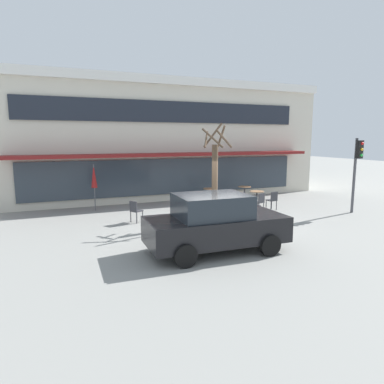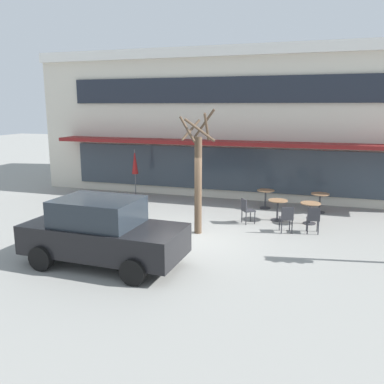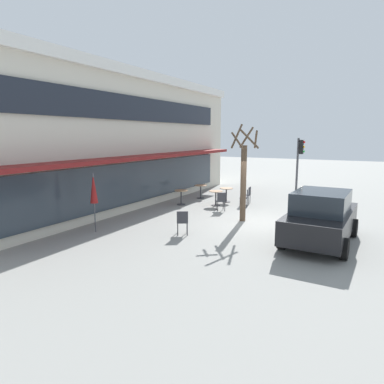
{
  "view_description": "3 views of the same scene",
  "coord_description": "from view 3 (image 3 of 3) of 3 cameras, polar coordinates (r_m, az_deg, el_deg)",
  "views": [
    {
      "loc": [
        -5.94,
        -11.51,
        3.4
      ],
      "look_at": [
        -0.18,
        2.54,
        1.0
      ],
      "focal_mm": 32.0,
      "sensor_mm": 36.0,
      "label": 1
    },
    {
      "loc": [
        3.77,
        -11.5,
        4.09
      ],
      "look_at": [
        -0.61,
        2.22,
        1.03
      ],
      "focal_mm": 38.0,
      "sensor_mm": 36.0,
      "label": 2
    },
    {
      "loc": [
        -13.18,
        -4.14,
        3.54
      ],
      "look_at": [
        -0.78,
        2.69,
        1.19
      ],
      "focal_mm": 32.0,
      "sensor_mm": 36.0,
      "label": 3
    }
  ],
  "objects": [
    {
      "name": "cafe_chair_3",
      "position": [
        17.29,
        8.88,
        -0.74
      ],
      "size": [
        0.5,
        0.5,
        0.89
      ],
      "color": "#333338",
      "rests_on": "ground"
    },
    {
      "name": "cafe_table_near_wall",
      "position": [
        18.41,
        5.74,
        -0.08
      ],
      "size": [
        0.7,
        0.7,
        0.76
      ],
      "color": "#333338",
      "rests_on": "ground"
    },
    {
      "name": "cafe_table_by_tree",
      "position": [
        19.41,
        1.45,
        0.45
      ],
      "size": [
        0.7,
        0.7,
        0.76
      ],
      "color": "#333338",
      "rests_on": "ground"
    },
    {
      "name": "cafe_chair_0",
      "position": [
        12.28,
        -1.61,
        -4.8
      ],
      "size": [
        0.55,
        0.55,
        0.89
      ],
      "color": "#333338",
      "rests_on": "ground"
    },
    {
      "name": "cafe_chair_2",
      "position": [
        16.22,
        4.84,
        -1.33
      ],
      "size": [
        0.56,
        0.56,
        0.89
      ],
      "color": "#333338",
      "rests_on": "ground"
    },
    {
      "name": "cafe_table_mid_patio",
      "position": [
        17.42,
        3.99,
        -0.6
      ],
      "size": [
        0.7,
        0.7,
        0.76
      ],
      "color": "#333338",
      "rests_on": "ground"
    },
    {
      "name": "parked_sedan",
      "position": [
        12.06,
        20.68,
        -3.95
      ],
      "size": [
        4.25,
        2.12,
        1.76
      ],
      "color": "black",
      "rests_on": "ground"
    },
    {
      "name": "cafe_chair_1",
      "position": [
        18.12,
        9.26,
        -0.28
      ],
      "size": [
        0.44,
        0.44,
        0.89
      ],
      "color": "#333338",
      "rests_on": "ground"
    },
    {
      "name": "patio_umbrella_green_folded",
      "position": [
        12.93,
        -16.08,
        0.54
      ],
      "size": [
        0.28,
        0.28,
        2.2
      ],
      "color": "#4C4C51",
      "rests_on": "ground"
    },
    {
      "name": "cafe_table_streetside",
      "position": [
        17.61,
        -1.82,
        -0.48
      ],
      "size": [
        0.7,
        0.7,
        0.76
      ],
      "color": "#333338",
      "rests_on": "ground"
    },
    {
      "name": "street_tree",
      "position": [
        14.22,
        8.6,
        2.54
      ],
      "size": [
        1.25,
        1.18,
        4.01
      ],
      "color": "brown",
      "rests_on": "ground"
    },
    {
      "name": "ground_plane",
      "position": [
        14.27,
        11.09,
        -5.13
      ],
      "size": [
        80.0,
        80.0,
        0.0
      ],
      "primitive_type": "plane",
      "color": "gray"
    },
    {
      "name": "traffic_light_pole",
      "position": [
        20.38,
        17.47,
        5.49
      ],
      "size": [
        0.26,
        0.44,
        3.4
      ],
      "color": "#47474C",
      "rests_on": "ground"
    },
    {
      "name": "building_facade",
      "position": [
        19.3,
        -18.29,
        8.26
      ],
      "size": [
        18.96,
        9.1,
        6.61
      ],
      "color": "beige",
      "rests_on": "ground"
    }
  ]
}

